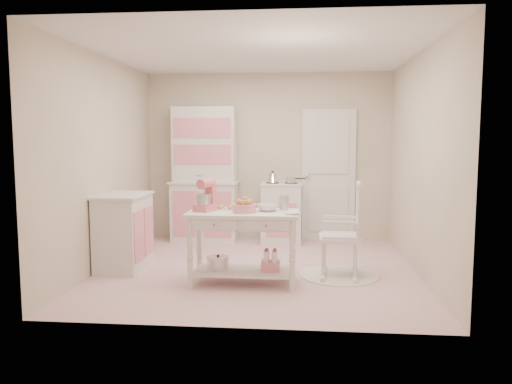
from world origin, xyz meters
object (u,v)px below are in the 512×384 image
rocking_chair (340,229)px  work_table (243,248)px  hutch (204,174)px  stove (282,213)px  base_cabinet (124,231)px  bread_basket (244,208)px  stand_mixer (205,196)px

rocking_chair → work_table: bearing=-154.2°
hutch → stove: (1.20, -0.05, -0.58)m
hutch → work_table: bearing=-69.0°
stove → rocking_chair: bearing=-67.6°
base_cabinet → bread_basket: base_cabinet is taller
work_table → bread_basket: (0.02, -0.05, 0.45)m
hutch → base_cabinet: 1.96m
stove → stand_mixer: 2.37m
stove → rocking_chair: rocking_chair is taller
hutch → rocking_chair: (1.94, -1.85, -0.49)m
stove → stand_mixer: size_ratio=2.71×
hutch → stove: bearing=-2.4°
rocking_chair → bread_basket: (-1.06, -0.46, 0.30)m
base_cabinet → bread_basket: bearing=-19.9°
rocking_chair → stand_mixer: 1.60m
base_cabinet → stand_mixer: size_ratio=2.71×
base_cabinet → rocking_chair: (2.61, -0.10, 0.09)m
base_cabinet → work_table: size_ratio=0.77×
base_cabinet → stand_mixer: 1.32m
stove → stand_mixer: bearing=-108.9°
hutch → stand_mixer: size_ratio=6.12×
hutch → rocking_chair: hutch is taller
hutch → stove: 1.33m
stove → stand_mixer: stand_mixer is taller
stove → work_table: (-0.33, -2.21, -0.06)m
rocking_chair → work_table: size_ratio=0.92×
rocking_chair → stove: bearing=117.3°
stove → bread_basket: 2.32m
rocking_chair → stand_mixer: (-1.50, -0.39, 0.42)m
work_table → bread_basket: bearing=-68.2°
hutch → base_cabinet: (-0.66, -1.75, -0.58)m
hutch → stove: hutch is taller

